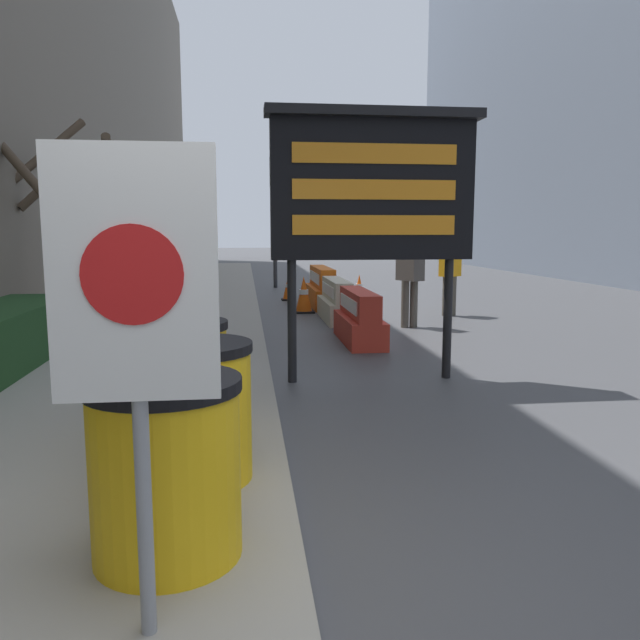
% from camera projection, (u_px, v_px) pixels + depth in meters
% --- Properties ---
extents(ground_plane, '(120.00, 120.00, 0.00)m').
position_uv_depth(ground_plane, '(312.00, 617.00, 2.72)').
color(ground_plane, '#474749').
extents(bare_tree, '(1.98, 2.12, 3.37)m').
position_uv_depth(bare_tree, '(67.00, 221.00, 9.41)').
color(bare_tree, '#4C3D2D').
rests_on(bare_tree, sidewalk_left).
extents(barrel_drum_foreground, '(0.73, 0.73, 0.87)m').
position_uv_depth(barrel_drum_foreground, '(166.00, 468.00, 2.95)').
color(barrel_drum_foreground, yellow).
rests_on(barrel_drum_foreground, sidewalk_left).
extents(barrel_drum_middle, '(0.73, 0.73, 0.87)m').
position_uv_depth(barrel_drum_middle, '(195.00, 411.00, 3.88)').
color(barrel_drum_middle, yellow).
rests_on(barrel_drum_middle, sidewalk_left).
extents(barrel_drum_back, '(0.73, 0.73, 0.87)m').
position_uv_depth(barrel_drum_back, '(181.00, 377.00, 4.78)').
color(barrel_drum_back, yellow).
rests_on(barrel_drum_back, sidewalk_left).
extents(warning_sign, '(0.60, 0.08, 1.85)m').
position_uv_depth(warning_sign, '(135.00, 310.00, 2.23)').
color(warning_sign, gray).
rests_on(warning_sign, sidewalk_left).
extents(message_board, '(2.33, 0.36, 2.95)m').
position_uv_depth(message_board, '(373.00, 188.00, 6.74)').
color(message_board, black).
rests_on(message_board, ground_plane).
extents(jersey_barrier_red_striped, '(0.53, 1.77, 0.78)m').
position_uv_depth(jersey_barrier_red_striped, '(359.00, 320.00, 9.39)').
color(jersey_barrier_red_striped, red).
rests_on(jersey_barrier_red_striped, ground_plane).
extents(jersey_barrier_cream, '(0.52, 1.93, 0.77)m').
position_uv_depth(jersey_barrier_cream, '(337.00, 302.00, 11.70)').
color(jersey_barrier_cream, beige).
rests_on(jersey_barrier_cream, ground_plane).
extents(jersey_barrier_orange_far, '(0.54, 2.17, 0.87)m').
position_uv_depth(jersey_barrier_orange_far, '(322.00, 289.00, 13.89)').
color(jersey_barrier_orange_far, orange).
rests_on(jersey_barrier_orange_far, ground_plane).
extents(traffic_cone_near, '(0.34, 0.34, 0.61)m').
position_uv_depth(traffic_cone_near, '(289.00, 288.00, 15.08)').
color(traffic_cone_near, black).
rests_on(traffic_cone_near, ground_plane).
extents(traffic_cone_mid, '(0.42, 0.42, 0.75)m').
position_uv_depth(traffic_cone_mid, '(304.00, 295.00, 12.77)').
color(traffic_cone_mid, black).
rests_on(traffic_cone_mid, ground_plane).
extents(traffic_cone_far, '(0.35, 0.35, 0.63)m').
position_uv_depth(traffic_cone_far, '(359.00, 288.00, 14.97)').
color(traffic_cone_far, black).
rests_on(traffic_cone_far, ground_plane).
extents(traffic_light_near_curb, '(0.28, 0.44, 3.78)m').
position_uv_depth(traffic_light_near_curb, '(275.00, 193.00, 18.02)').
color(traffic_light_near_curb, '#2D2D30').
rests_on(traffic_light_near_curb, ground_plane).
extents(pedestrian_worker, '(0.49, 0.47, 1.62)m').
position_uv_depth(pedestrian_worker, '(450.00, 267.00, 12.22)').
color(pedestrian_worker, '#514C42').
rests_on(pedestrian_worker, ground_plane).
extents(pedestrian_passerby, '(0.45, 0.52, 1.69)m').
position_uv_depth(pedestrian_passerby, '(410.00, 270.00, 10.73)').
color(pedestrian_passerby, '#514C42').
rests_on(pedestrian_passerby, ground_plane).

